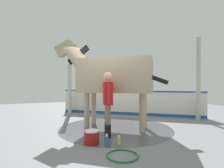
{
  "coord_description": "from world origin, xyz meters",
  "views": [
    {
      "loc": [
        1.89,
        4.99,
        1.39
      ],
      "look_at": [
        0.06,
        0.27,
        1.34
      ],
      "focal_mm": 29.03,
      "sensor_mm": 36.0,
      "label": 1
    }
  ],
  "objects_px": {
    "horse": "(112,75)",
    "bottle_shampoo": "(119,140)",
    "bottle_spray": "(107,140)",
    "hose_coil": "(122,155)",
    "handler": "(108,99)",
    "wash_bucket": "(92,137)"
  },
  "relations": [
    {
      "from": "horse",
      "to": "bottle_shampoo",
      "type": "bearing_deg",
      "value": 111.73
    },
    {
      "from": "bottle_spray",
      "to": "hose_coil",
      "type": "relative_size",
      "value": 0.42
    },
    {
      "from": "horse",
      "to": "hose_coil",
      "type": "distance_m",
      "value": 2.66
    },
    {
      "from": "handler",
      "to": "bottle_shampoo",
      "type": "xyz_separation_m",
      "value": [
        -0.01,
        0.71,
        -0.85
      ]
    },
    {
      "from": "bottle_shampoo",
      "to": "wash_bucket",
      "type": "bearing_deg",
      "value": -29.11
    },
    {
      "from": "wash_bucket",
      "to": "bottle_spray",
      "type": "height_order",
      "value": "wash_bucket"
    },
    {
      "from": "horse",
      "to": "wash_bucket",
      "type": "bearing_deg",
      "value": 88.05
    },
    {
      "from": "bottle_shampoo",
      "to": "handler",
      "type": "bearing_deg",
      "value": -89.5
    },
    {
      "from": "horse",
      "to": "handler",
      "type": "xyz_separation_m",
      "value": [
        0.41,
        0.76,
        -0.65
      ]
    },
    {
      "from": "bottle_shampoo",
      "to": "hose_coil",
      "type": "relative_size",
      "value": 0.35
    },
    {
      "from": "bottle_shampoo",
      "to": "hose_coil",
      "type": "xyz_separation_m",
      "value": [
        0.19,
        0.59,
        -0.08
      ]
    },
    {
      "from": "horse",
      "to": "bottle_spray",
      "type": "height_order",
      "value": "horse"
    },
    {
      "from": "handler",
      "to": "hose_coil",
      "type": "relative_size",
      "value": 2.71
    },
    {
      "from": "handler",
      "to": "bottle_spray",
      "type": "relative_size",
      "value": 6.42
    },
    {
      "from": "handler",
      "to": "bottle_shampoo",
      "type": "relative_size",
      "value": 7.79
    },
    {
      "from": "horse",
      "to": "bottle_spray",
      "type": "distance_m",
      "value": 2.17
    },
    {
      "from": "wash_bucket",
      "to": "hose_coil",
      "type": "bearing_deg",
      "value": 111.63
    },
    {
      "from": "horse",
      "to": "bottle_spray",
      "type": "bearing_deg",
      "value": 101.75
    },
    {
      "from": "horse",
      "to": "bottle_shampoo",
      "type": "distance_m",
      "value": 2.14
    },
    {
      "from": "handler",
      "to": "bottle_shampoo",
      "type": "distance_m",
      "value": 1.11
    },
    {
      "from": "horse",
      "to": "hose_coil",
      "type": "relative_size",
      "value": 4.88
    },
    {
      "from": "bottle_spray",
      "to": "hose_coil",
      "type": "bearing_deg",
      "value": 97.72
    }
  ]
}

